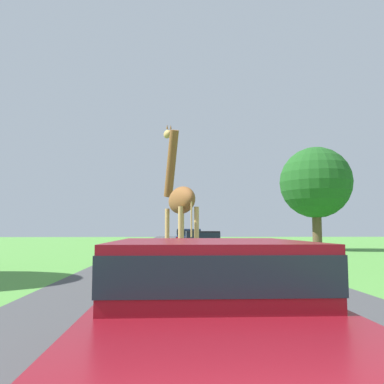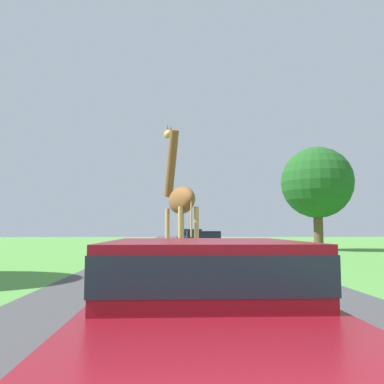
# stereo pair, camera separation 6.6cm
# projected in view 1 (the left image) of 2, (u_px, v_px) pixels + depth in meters

# --- Properties ---
(road) EXTENTS (7.41, 120.00, 0.00)m
(road) POSITION_uv_depth(u_px,v_px,m) (180.00, 249.00, 29.80)
(road) COLOR #424244
(road) RESTS_ON ground
(giraffe_near_road) EXTENTS (1.25, 2.84, 5.16)m
(giraffe_near_road) POSITION_uv_depth(u_px,v_px,m) (179.00, 198.00, 13.14)
(giraffe_near_road) COLOR tan
(giraffe_near_road) RESTS_ON ground
(car_lead_maroon) EXTENTS (1.90, 4.78, 1.30)m
(car_lead_maroon) POSITION_uv_depth(u_px,v_px,m) (208.00, 305.00, 3.76)
(car_lead_maroon) COLOR maroon
(car_lead_maroon) RESTS_ON ground
(car_queue_right) EXTENTS (1.81, 4.14, 1.34)m
(car_queue_right) POSITION_uv_depth(u_px,v_px,m) (202.00, 244.00, 20.58)
(car_queue_right) COLOR black
(car_queue_right) RESTS_ON ground
(car_queue_left) EXTENTS (1.74, 4.78, 1.46)m
(car_queue_left) POSITION_uv_depth(u_px,v_px,m) (188.00, 239.00, 27.73)
(car_queue_left) COLOR navy
(car_queue_left) RESTS_ON ground
(tree_left_edge) EXTENTS (4.91, 4.91, 7.11)m
(tree_left_edge) POSITION_uv_depth(u_px,v_px,m) (316.00, 183.00, 28.02)
(tree_left_edge) COLOR brown
(tree_left_edge) RESTS_ON ground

